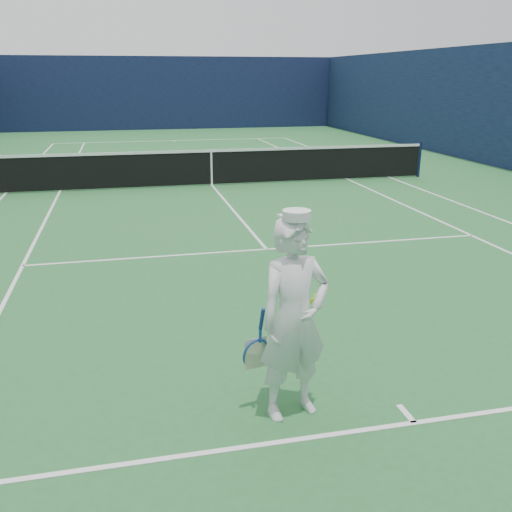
{
  "coord_description": "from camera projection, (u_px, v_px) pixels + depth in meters",
  "views": [
    {
      "loc": [
        -2.37,
        -15.87,
        2.98
      ],
      "look_at": [
        -1.01,
        -9.96,
        1.05
      ],
      "focal_mm": 40.0,
      "sensor_mm": 36.0,
      "label": 1
    }
  ],
  "objects": [
    {
      "name": "windscreen_fence",
      "position": [
        210.0,
        113.0,
        15.54
      ],
      "size": [
        20.12,
        36.12,
        4.0
      ],
      "color": "#0E1635",
      "rests_on": "ground"
    },
    {
      "name": "ground",
      "position": [
        212.0,
        185.0,
        16.14
      ],
      "size": [
        80.0,
        80.0,
        0.0
      ],
      "primitive_type": "plane",
      "color": "#276732",
      "rests_on": "ground"
    },
    {
      "name": "tennis_player",
      "position": [
        294.0,
        319.0,
        5.0
      ],
      "size": [
        0.85,
        0.59,
        1.91
      ],
      "rotation": [
        0.0,
        0.0,
        0.24
      ],
      "color": "white",
      "rests_on": "ground"
    },
    {
      "name": "court_markings",
      "position": [
        212.0,
        185.0,
        16.14
      ],
      "size": [
        11.03,
        23.83,
        0.01
      ],
      "color": "white",
      "rests_on": "ground"
    },
    {
      "name": "tennis_net",
      "position": [
        211.0,
        166.0,
        15.98
      ],
      "size": [
        12.88,
        0.09,
        1.07
      ],
      "color": "#141E4C",
      "rests_on": "ground"
    }
  ]
}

